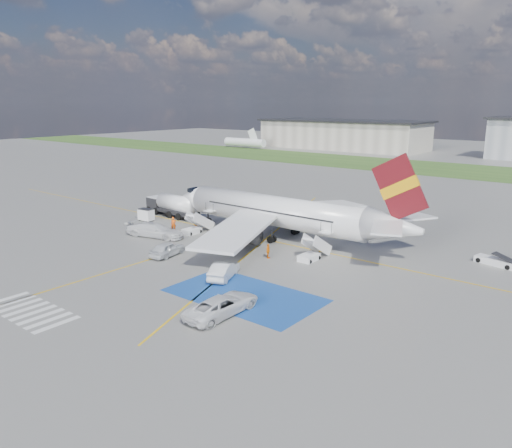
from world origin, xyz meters
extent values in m
plane|color=#60605E|center=(0.00, 0.00, 0.00)|extent=(400.00, 400.00, 0.00)
cube|color=#2D4C1E|center=(0.00, 95.00, 0.01)|extent=(400.00, 30.00, 0.01)
cube|color=gold|center=(0.00, 12.00, 0.01)|extent=(120.00, 0.20, 0.01)
cube|color=gold|center=(-5.00, -10.00, 0.01)|extent=(0.20, 60.00, 0.01)
cube|color=gold|center=(0.00, 12.00, 0.01)|extent=(20.71, 56.45, 0.01)
cube|color=navy|center=(10.00, -4.00, 0.01)|extent=(14.00, 8.00, 0.01)
cube|color=silver|center=(-6.00, -18.00, 0.01)|extent=(0.60, 4.00, 0.01)
cube|color=silver|center=(-4.80, -18.00, 0.01)|extent=(0.60, 4.00, 0.01)
cube|color=silver|center=(-3.60, -18.00, 0.01)|extent=(0.60, 4.00, 0.01)
cube|color=silver|center=(-2.40, -18.00, 0.01)|extent=(0.60, 4.00, 0.01)
cube|color=silver|center=(-1.20, -18.00, 0.01)|extent=(0.60, 4.00, 0.01)
cube|color=silver|center=(0.00, -18.00, 0.01)|extent=(0.60, 4.00, 0.01)
cube|color=silver|center=(1.20, -18.00, 0.01)|extent=(0.60, 4.00, 0.01)
cube|color=silver|center=(2.40, -18.00, 0.01)|extent=(0.60, 4.00, 0.01)
cube|color=gray|center=(-55.00, 130.00, 5.00)|extent=(60.00, 22.00, 10.00)
cylinder|color=silver|center=(0.00, 14.00, 3.40)|extent=(26.00, 3.90, 3.90)
cone|color=silver|center=(-15.00, 14.00, 3.40)|extent=(4.00, 3.90, 3.90)
cube|color=black|center=(-14.40, 14.00, 4.45)|extent=(1.67, 1.90, 0.82)
cone|color=silver|center=(16.20, 14.00, 3.80)|extent=(6.50, 3.90, 3.90)
cube|color=silver|center=(1.00, 5.50, 2.80)|extent=(9.86, 15.95, 1.40)
cube|color=silver|center=(1.00, 22.50, 2.80)|extent=(9.86, 15.95, 1.40)
cylinder|color=#38383A|center=(0.00, 8.40, 1.40)|extent=(3.40, 2.10, 2.10)
cylinder|color=#38383A|center=(0.00, 19.60, 1.40)|extent=(3.40, 2.10, 2.10)
cube|color=#570F14|center=(16.50, 14.00, 8.20)|extent=(6.62, 0.30, 7.45)
cube|color=orange|center=(16.50, 14.00, 8.20)|extent=(4.36, 0.40, 3.08)
cube|color=silver|center=(16.80, 10.80, 4.50)|extent=(4.73, 5.95, 0.49)
cube|color=silver|center=(16.80, 17.20, 4.50)|extent=(4.73, 5.95, 0.49)
cube|color=black|center=(0.00, 12.04, 3.75)|extent=(19.50, 0.04, 0.18)
cube|color=black|center=(0.00, 15.96, 3.75)|extent=(19.50, 0.04, 0.18)
cube|color=silver|center=(-9.50, 9.85, 1.45)|extent=(1.40, 3.73, 2.32)
cube|color=silver|center=(-9.50, 11.75, 2.50)|extent=(1.40, 1.00, 0.12)
cylinder|color=black|center=(-10.20, 11.75, 3.05)|extent=(0.06, 0.06, 1.10)
cylinder|color=black|center=(-8.80, 11.75, 3.05)|extent=(0.06, 0.06, 1.10)
cube|color=silver|center=(-9.50, 8.25, 0.35)|extent=(1.60, 2.40, 0.70)
cube|color=silver|center=(9.00, 9.85, 1.45)|extent=(1.40, 3.73, 2.32)
cube|color=silver|center=(9.00, 11.75, 2.50)|extent=(1.40, 1.00, 0.12)
cylinder|color=black|center=(8.30, 11.75, 3.05)|extent=(0.06, 0.06, 1.10)
cylinder|color=black|center=(9.70, 11.75, 3.05)|extent=(0.06, 0.06, 1.10)
cube|color=silver|center=(9.00, 8.25, 0.35)|extent=(1.60, 2.40, 0.70)
cube|color=black|center=(-23.05, 13.96, 1.23)|extent=(2.60, 2.60, 2.46)
cylinder|color=silver|center=(-18.03, 13.68, 2.14)|extent=(7.41, 2.86, 2.46)
cube|color=black|center=(-18.03, 13.68, 0.91)|extent=(7.41, 2.86, 0.54)
cube|color=silver|center=(-19.96, 9.15, 0.94)|extent=(2.32, 1.52, 1.55)
cube|color=black|center=(-19.96, 9.15, 1.77)|extent=(2.20, 1.40, 0.13)
cube|color=silver|center=(25.52, 19.60, 0.35)|extent=(4.43, 2.29, 0.70)
cube|color=black|center=(26.55, 19.37, 0.97)|extent=(2.92, 1.63, 0.78)
imported|color=silver|center=(-4.51, -0.38, 0.82)|extent=(2.74, 5.09, 1.65)
imported|color=#AFB2B6|center=(5.49, -1.82, 0.83)|extent=(3.58, 5.35, 1.67)
imported|color=silver|center=(11.23, -8.29, 1.06)|extent=(2.66, 5.67, 2.12)
imported|color=silver|center=(-11.98, 4.12, 1.19)|extent=(6.51, 3.89, 2.39)
imported|color=#DB4F0B|center=(-12.39, 7.69, 0.98)|extent=(0.81, 0.85, 1.96)
imported|color=orange|center=(-11.35, 10.66, 0.94)|extent=(0.86, 1.02, 1.88)
imported|color=orange|center=(4.97, 6.10, 0.84)|extent=(0.72, 1.06, 1.67)
camera|label=1|loc=(37.38, -36.42, 17.13)|focal=35.00mm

